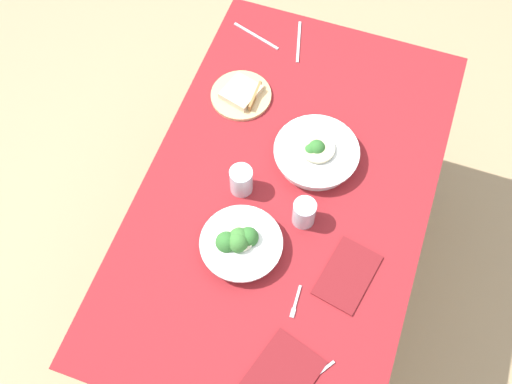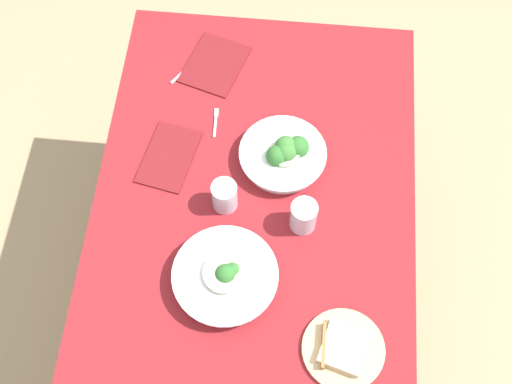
{
  "view_description": "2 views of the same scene",
  "coord_description": "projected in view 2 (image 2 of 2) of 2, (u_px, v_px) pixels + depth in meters",
  "views": [
    {
      "loc": [
        -0.9,
        -0.22,
        2.51
      ],
      "look_at": [
        -0.04,
        0.09,
        0.79
      ],
      "focal_mm": 43.43,
      "sensor_mm": 36.0,
      "label": 1
    },
    {
      "loc": [
        0.77,
        0.09,
        2.51
      ],
      "look_at": [
        -0.1,
        0.0,
        0.79
      ],
      "focal_mm": 48.73,
      "sensor_mm": 36.0,
      "label": 2
    }
  ],
  "objects": [
    {
      "name": "dining_table",
      "position": [
        251.0,
        245.0,
        2.02
      ],
      "size": [
        1.49,
        0.9,
        0.77
      ],
      "color": "maroon",
      "rests_on": "ground_plane"
    },
    {
      "name": "napkin_folded_upper",
      "position": [
        215.0,
        65.0,
        2.16
      ],
      "size": [
        0.25,
        0.22,
        0.01
      ],
      "primitive_type": "cube",
      "rotation": [
        0.0,
        0.0,
        -0.3
      ],
      "color": "maroon",
      "rests_on": "dining_table"
    },
    {
      "name": "fork_by_far_bowl",
      "position": [
        184.0,
        71.0,
        2.15
      ],
      "size": [
        0.1,
        0.07,
        0.0
      ],
      "rotation": [
        0.0,
        0.0,
        2.55
      ],
      "color": "#B7B7BC",
      "rests_on": "dining_table"
    },
    {
      "name": "ground_plane",
      "position": [
        252.0,
        312.0,
        2.59
      ],
      "size": [
        6.0,
        6.0,
        0.0
      ],
      "primitive_type": "plane",
      "color": "tan"
    },
    {
      "name": "water_glass_side",
      "position": [
        303.0,
        216.0,
        1.87
      ],
      "size": [
        0.07,
        0.07,
        0.1
      ],
      "primitive_type": "cylinder",
      "color": "silver",
      "rests_on": "dining_table"
    },
    {
      "name": "bread_side_plate",
      "position": [
        343.0,
        348.0,
        1.75
      ],
      "size": [
        0.21,
        0.21,
        0.04
      ],
      "color": "#D6B27A",
      "rests_on": "dining_table"
    },
    {
      "name": "napkin_folded_lower",
      "position": [
        169.0,
        157.0,
        2.01
      ],
      "size": [
        0.24,
        0.18,
        0.01
      ],
      "primitive_type": "cube",
      "rotation": [
        0.0,
        0.0,
        -0.2
      ],
      "color": "maroon",
      "rests_on": "dining_table"
    },
    {
      "name": "broccoli_bowl_far",
      "position": [
        284.0,
        154.0,
        1.98
      ],
      "size": [
        0.25,
        0.25,
        0.09
      ],
      "color": "white",
      "rests_on": "dining_table"
    },
    {
      "name": "water_glass_center",
      "position": [
        225.0,
        196.0,
        1.9
      ],
      "size": [
        0.07,
        0.07,
        0.1
      ],
      "primitive_type": "cylinder",
      "color": "silver",
      "rests_on": "dining_table"
    },
    {
      "name": "broccoli_bowl_near",
      "position": [
        225.0,
        277.0,
        1.82
      ],
      "size": [
        0.28,
        0.28,
        0.08
      ],
      "color": "white",
      "rests_on": "dining_table"
    },
    {
      "name": "fork_by_near_bowl",
      "position": [
        216.0,
        121.0,
        2.07
      ],
      "size": [
        0.1,
        0.02,
        0.0
      ],
      "rotation": [
        0.0,
        0.0,
        3.19
      ],
      "color": "#B7B7BC",
      "rests_on": "dining_table"
    }
  ]
}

